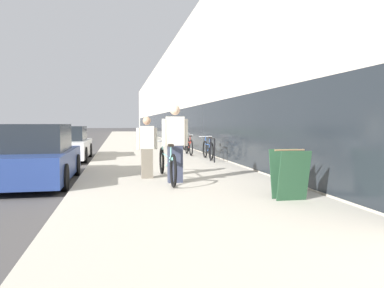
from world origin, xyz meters
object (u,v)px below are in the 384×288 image
Objects in this scene: cruiser_bike_middle at (189,146)px; cruiser_bike_farthest at (186,143)px; person_rider at (175,144)px; tandem_bicycle at (167,164)px; sandwich_board_sign at (289,174)px; cruiser_bike_nearest at (208,149)px; parked_sedan_curbside at (33,157)px; person_bystander at (147,147)px; vintage_roadster_curbside at (64,145)px; bike_rack_hoop at (212,147)px.

cruiser_bike_middle is 2.33m from cruiser_bike_farthest.
cruiser_bike_farthest is at bearing 78.31° from person_rider.
person_rider is at bearing -69.08° from tandem_bicycle.
tandem_bicycle is 3.24m from sandwich_board_sign.
parked_sedan_curbside is (-5.40, -4.11, 0.18)m from cruiser_bike_nearest.
person_rider reaches higher than cruiser_bike_middle.
person_bystander is at bearing -109.31° from cruiser_bike_middle.
tandem_bicycle is 5.43m from cruiser_bike_nearest.
person_rider reaches higher than parked_sedan_curbside.
cruiser_bike_middle is at bearing 2.52° from vintage_roadster_curbside.
bike_rack_hoop is at bearing 65.29° from person_rider.
person_rider is at bearing -103.08° from cruiser_bike_middle.
person_bystander is 0.91× the size of cruiser_bike_middle.
parked_sedan_curbside is (-5.31, -3.07, 0.03)m from bike_rack_hoop.
cruiser_bike_farthest is at bearing 73.73° from person_bystander.
tandem_bicycle is at bearing -104.85° from cruiser_bike_middle.
parked_sedan_curbside is 0.98× the size of vintage_roadster_curbside.
person_rider is at bearing -20.15° from parked_sedan_curbside.
vintage_roadster_curbside is at bearing 118.55° from sandwich_board_sign.
cruiser_bike_middle is at bearing 90.07° from sandwich_board_sign.
vintage_roadster_curbside is (-5.46, 1.76, 0.14)m from cruiser_bike_nearest.
person_rider is 2.10× the size of bike_rack_hoop.
sandwich_board_sign is at bearing -53.48° from person_bystander.
person_rider is 4.74m from bike_rack_hoop.
person_rider reaches higher than person_bystander.
person_rider reaches higher than vintage_roadster_curbside.
person_bystander is at bearing 126.52° from sandwich_board_sign.
bike_rack_hoop is 0.50× the size of cruiser_bike_farthest.
cruiser_bike_farthest is (-0.07, 4.29, 0.00)m from cruiser_bike_nearest.
sandwich_board_sign is at bearing -53.23° from person_rider.
vintage_roadster_curbside is at bearing -154.83° from cruiser_bike_farthest.
person_bystander is 9.19m from cruiser_bike_farthest.
sandwich_board_sign is at bearing -34.86° from parked_sedan_curbside.
person_rider is (0.14, -0.37, 0.51)m from tandem_bicycle.
sandwich_board_sign is at bearing -92.66° from cruiser_bike_nearest.
cruiser_bike_nearest is at bearing 68.83° from person_rider.
parked_sedan_curbside is (-5.03, -6.09, 0.18)m from cruiser_bike_middle.
sandwich_board_sign is 10.68m from vintage_roadster_curbside.
tandem_bicycle is 7.19m from cruiser_bike_middle.
vintage_roadster_curbside reaches higher than sandwich_board_sign.
parked_sedan_curbside reaches higher than sandwich_board_sign.
vintage_roadster_curbside is (-0.06, 5.87, -0.03)m from parked_sedan_curbside.
person_bystander reaches higher than cruiser_bike_middle.
parked_sedan_curbside reaches higher than cruiser_bike_nearest.
vintage_roadster_curbside is at bearing 115.58° from person_rider.
parked_sedan_curbside is at bearing -129.54° from cruiser_bike_middle.
cruiser_bike_nearest reaches higher than bike_rack_hoop.
cruiser_bike_middle is at bearing -97.21° from cruiser_bike_farthest.
cruiser_bike_middle is 5.10m from vintage_roadster_curbside.
person_bystander is at bearing -8.61° from parked_sedan_curbside.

